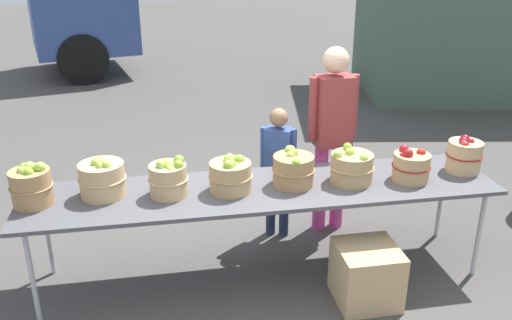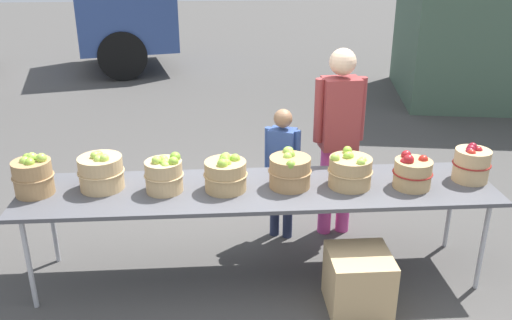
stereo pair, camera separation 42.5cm
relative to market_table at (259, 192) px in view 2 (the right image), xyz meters
The scene contains 14 objects.
ground_plane 0.72m from the market_table, ahead, with size 40.00×40.00×0.00m, color #474442.
market_table is the anchor object (origin of this frame).
apple_basket_green_0 1.63m from the market_table, behind, with size 0.29×0.29×0.31m.
apple_basket_green_1 1.16m from the market_table, behind, with size 0.34×0.34×0.29m.
apple_basket_green_2 0.70m from the market_table, behind, with size 0.29×0.29×0.29m.
apple_basket_green_3 0.29m from the market_table, behind, with size 0.32×0.32×0.27m.
apple_basket_green_4 0.28m from the market_table, ahead, with size 0.32×0.32×0.27m.
apple_basket_green_5 0.69m from the market_table, ahead, with size 0.33×0.33×0.27m.
apple_basket_red_0 1.14m from the market_table, ahead, with size 0.29×0.29×0.27m.
apple_basket_red_1 1.62m from the market_table, ahead, with size 0.28×0.28×0.30m.
vendor_adult 0.99m from the market_table, 41.20° to the left, with size 0.44×0.24×1.65m.
child_customer 0.63m from the market_table, 67.45° to the left, with size 0.29×0.23×1.17m.
food_kiosk 6.52m from the market_table, 49.03° to the left, with size 3.94×3.44×2.74m.
produce_crate 0.96m from the market_table, 34.30° to the right, with size 0.43×0.43×0.43m, color tan.
Camera 2 is at (-0.28, -3.63, 2.47)m, focal length 38.12 mm.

